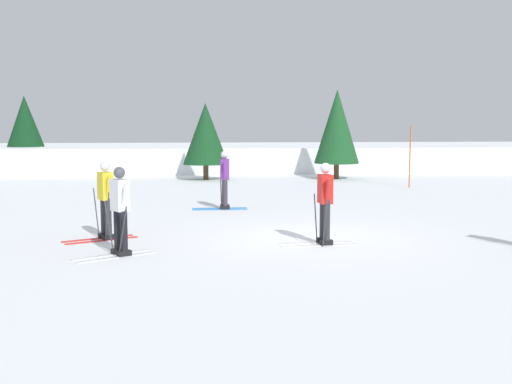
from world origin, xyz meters
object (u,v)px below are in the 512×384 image
at_px(skier_purple, 224,178).
at_px(skier_red, 325,201).
at_px(skier_white, 120,208).
at_px(conifer_far_centre, 337,127).
at_px(conifer_far_left, 206,134).
at_px(trail_marker_pole, 410,157).
at_px(skier_yellow, 105,198).
at_px(conifer_far_right, 25,126).

distance_m(skier_purple, skier_red, 5.82).
xyz_separation_m(skier_white, conifer_far_centre, (7.59, 15.49, 1.40)).
bearing_deg(skier_purple, conifer_far_left, 92.69).
distance_m(skier_white, trail_marker_pole, 15.10).
relative_size(skier_yellow, conifer_far_right, 0.45).
bearing_deg(conifer_far_left, skier_purple, -87.31).
distance_m(skier_purple, conifer_far_left, 9.40).
bearing_deg(skier_red, skier_purple, 108.60).
relative_size(skier_white, skier_purple, 1.00).
relative_size(skier_purple, conifer_far_right, 0.45).
relative_size(skier_red, conifer_far_centre, 0.43).
distance_m(skier_purple, trail_marker_pole, 9.13).
xyz_separation_m(skier_white, skier_purple, (2.25, 6.26, 0.00)).
distance_m(skier_white, conifer_far_right, 22.50).
bearing_deg(skier_purple, conifer_far_right, 122.52).
distance_m(skier_purple, skier_yellow, 5.30).
bearing_deg(conifer_far_centre, conifer_far_right, 158.90).
bearing_deg(conifer_far_left, skier_yellow, -99.56).
bearing_deg(skier_white, conifer_far_left, 83.38).
bearing_deg(skier_red, skier_white, -169.76).
bearing_deg(skier_red, trail_marker_pole, 63.17).
bearing_deg(trail_marker_pole, skier_purple, -143.88).
relative_size(skier_white, conifer_far_centre, 0.43).
bearing_deg(conifer_far_right, conifer_far_centre, -21.10).
bearing_deg(conifer_far_centre, trail_marker_pole, -62.29).
bearing_deg(trail_marker_pole, conifer_far_left, 153.14).
height_order(skier_yellow, conifer_far_centre, conifer_far_centre).
distance_m(trail_marker_pole, conifer_far_left, 8.79).
height_order(skier_yellow, conifer_far_left, conifer_far_left).
distance_m(trail_marker_pole, conifer_far_centre, 4.50).
bearing_deg(conifer_far_centre, skier_white, -116.10).
xyz_separation_m(skier_purple, conifer_far_left, (-0.44, 9.33, 1.09)).
xyz_separation_m(conifer_far_left, conifer_far_centre, (5.78, -0.10, 0.31)).
relative_size(skier_red, trail_marker_pole, 0.72).
height_order(skier_white, trail_marker_pole, trail_marker_pole).
bearing_deg(skier_red, conifer_far_left, 98.79).
height_order(skier_yellow, skier_red, same).
distance_m(skier_yellow, conifer_far_left, 14.08).
height_order(skier_white, skier_yellow, same).
relative_size(skier_yellow, conifer_far_left, 0.51).
xyz_separation_m(skier_purple, conifer_far_right, (-9.55, 14.98, 1.39)).
bearing_deg(conifer_far_right, skier_red, -60.90).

